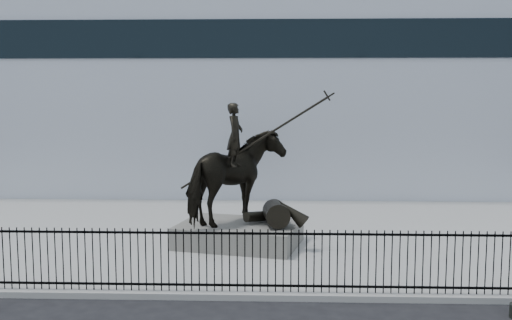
{
  "coord_description": "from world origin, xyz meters",
  "views": [
    {
      "loc": [
        1.81,
        -12.38,
        4.87
      ],
      "look_at": [
        1.15,
        6.0,
        2.72
      ],
      "focal_mm": 42.0,
      "sensor_mm": 36.0,
      "label": 1
    }
  ],
  "objects": [
    {
      "name": "ground",
      "position": [
        0.0,
        0.0,
        0.0
      ],
      "size": [
        120.0,
        120.0,
        0.0
      ],
      "primitive_type": "plane",
      "color": "black",
      "rests_on": "ground"
    },
    {
      "name": "plaza",
      "position": [
        0.0,
        7.0,
        0.07
      ],
      "size": [
        30.0,
        12.0,
        0.15
      ],
      "primitive_type": "cube",
      "color": "#979795",
      "rests_on": "ground"
    },
    {
      "name": "building",
      "position": [
        0.0,
        20.0,
        4.5
      ],
      "size": [
        44.0,
        14.0,
        9.0
      ],
      "primitive_type": "cube",
      "color": "#B3BAC3",
      "rests_on": "ground"
    },
    {
      "name": "picket_fence",
      "position": [
        0.0,
        1.25,
        0.9
      ],
      "size": [
        22.1,
        0.1,
        1.5
      ],
      "color": "black",
      "rests_on": "plaza"
    },
    {
      "name": "statue_plinth",
      "position": [
        0.64,
        5.51,
        0.48
      ],
      "size": [
        4.03,
        3.2,
        0.67
      ],
      "primitive_type": "cube",
      "rotation": [
        0.0,
        0.0,
        -0.23
      ],
      "color": "#5E5B56",
      "rests_on": "plaza"
    },
    {
      "name": "equestrian_statue",
      "position": [
        0.71,
        5.49,
        2.22
      ],
      "size": [
        4.46,
        3.3,
        3.87
      ],
      "rotation": [
        0.0,
        0.0,
        -0.23
      ],
      "color": "black",
      "rests_on": "statue_plinth"
    }
  ]
}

